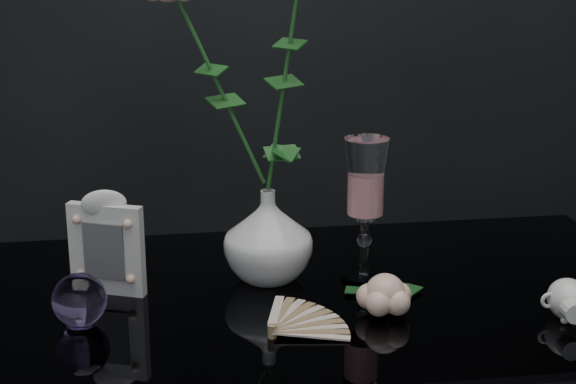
{
  "coord_description": "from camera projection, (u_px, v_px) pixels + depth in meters",
  "views": [
    {
      "loc": [
        -0.23,
        -1.14,
        1.28
      ],
      "look_at": [
        -0.05,
        0.04,
        0.92
      ],
      "focal_mm": 55.0,
      "sensor_mm": 36.0,
      "label": 1
    }
  ],
  "objects": [
    {
      "name": "paper_fan",
      "position": [
        272.0,
        330.0,
        1.16
      ],
      "size": [
        0.23,
        0.2,
        0.02
      ],
      "primitive_type": null,
      "rotation": [
        0.0,
        0.0,
        0.2
      ],
      "color": "beige",
      "rests_on": "table"
    },
    {
      "name": "paperweight",
      "position": [
        79.0,
        300.0,
        1.19
      ],
      "size": [
        0.1,
        0.1,
        0.07
      ],
      "primitive_type": null,
      "rotation": [
        0.0,
        0.0,
        0.38
      ],
      "color": "#9879C5",
      "rests_on": "table"
    },
    {
      "name": "loose_rose",
      "position": [
        385.0,
        294.0,
        1.23
      ],
      "size": [
        0.18,
        0.2,
        0.06
      ],
      "primitive_type": null,
      "rotation": [
        0.0,
        0.0,
        0.29
      ],
      "color": "#FFBFA4",
      "rests_on": "table"
    },
    {
      "name": "pearl_jar",
      "position": [
        569.0,
        298.0,
        1.21
      ],
      "size": [
        0.21,
        0.21,
        0.06
      ],
      "primitive_type": null,
      "rotation": [
        0.0,
        0.0,
        -0.04
      ],
      "color": "white",
      "rests_on": "table"
    },
    {
      "name": "roses",
      "position": [
        255.0,
        51.0,
        1.25
      ],
      "size": [
        0.27,
        0.12,
        0.45
      ],
      "color": "beige",
      "rests_on": "vase"
    },
    {
      "name": "wine_glass",
      "position": [
        365.0,
        210.0,
        1.33
      ],
      "size": [
        0.09,
        0.09,
        0.22
      ],
      "primitive_type": null,
      "rotation": [
        0.0,
        0.0,
        -0.39
      ],
      "color": "white",
      "rests_on": "table"
    },
    {
      "name": "vase",
      "position": [
        268.0,
        236.0,
        1.33
      ],
      "size": [
        0.18,
        0.18,
        0.14
      ],
      "primitive_type": "imported",
      "rotation": [
        0.0,
        0.0,
        0.42
      ],
      "color": "white",
      "rests_on": "table"
    },
    {
      "name": "picture_frame",
      "position": [
        106.0,
        242.0,
        1.28
      ],
      "size": [
        0.14,
        0.13,
        0.16
      ],
      "primitive_type": null,
      "rotation": [
        0.0,
        0.0,
        -0.39
      ],
      "color": "silver",
      "rests_on": "table"
    }
  ]
}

